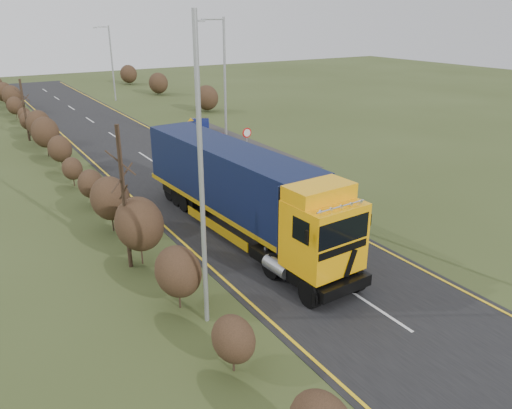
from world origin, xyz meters
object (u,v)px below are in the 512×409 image
object	(u,v)px
car_blue_sedan	(200,127)
lorry	(240,187)
car_red_hatchback	(218,141)
speed_sign	(247,138)

from	to	relation	value
car_blue_sedan	lorry	bearing A→B (deg)	95.19
car_red_hatchback	car_blue_sedan	xyz separation A→B (m)	(0.88, 5.16, 0.08)
lorry	speed_sign	distance (m)	12.24
car_blue_sedan	speed_sign	bearing A→B (deg)	110.26
lorry	car_red_hatchback	bearing A→B (deg)	62.92
car_red_hatchback	speed_sign	distance (m)	4.52
speed_sign	car_blue_sedan	bearing A→B (deg)	84.66
car_blue_sedan	speed_sign	world-z (taller)	speed_sign
lorry	car_red_hatchback	xyz separation A→B (m)	(6.52, 14.73, -1.70)
lorry	car_blue_sedan	bearing A→B (deg)	66.40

